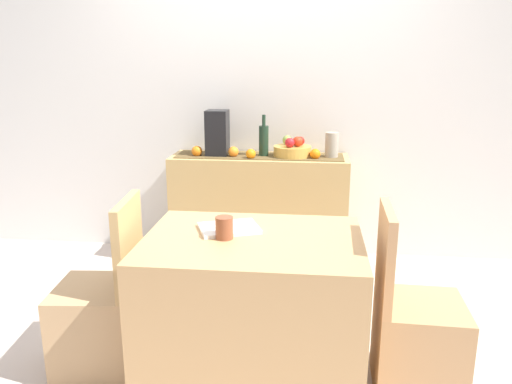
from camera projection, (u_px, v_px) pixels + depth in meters
name	position (u px, v px, depth m)	size (l,w,h in m)	color
ground_plane	(249.00, 319.00, 3.11)	(6.40, 6.40, 0.02)	beige
room_wall_rear	(267.00, 85.00, 3.89)	(6.40, 0.06, 2.70)	silver
sideboard_console	(259.00, 210.00, 3.88)	(1.33, 0.42, 0.84)	tan
table_runner	(259.00, 156.00, 3.77)	(1.25, 0.32, 0.01)	brown
fruit_bowl	(292.00, 151.00, 3.74)	(0.28, 0.28, 0.07)	gold
apple_right	(290.00, 143.00, 3.67)	(0.07, 0.07, 0.07)	red
apple_front	(300.00, 141.00, 3.76)	(0.06, 0.06, 0.06)	red
apple_left	(297.00, 142.00, 3.70)	(0.07, 0.07, 0.07)	red
apple_upper	(287.00, 140.00, 3.78)	(0.07, 0.07, 0.07)	#899D44
wine_bottle	(264.00, 140.00, 3.74)	(0.07, 0.07, 0.31)	#1D3323
coffee_maker	(217.00, 133.00, 3.77)	(0.16, 0.18, 0.34)	black
ceramic_vase	(332.00, 145.00, 3.69)	(0.10, 0.10, 0.19)	#A29987
orange_loose_far	(197.00, 151.00, 3.76)	(0.08, 0.08, 0.08)	orange
orange_loose_end	(315.00, 154.00, 3.65)	(0.08, 0.08, 0.08)	orange
orange_loose_near_bowl	(251.00, 154.00, 3.66)	(0.07, 0.07, 0.07)	orange
orange_loose_mid	(233.00, 152.00, 3.73)	(0.08, 0.08, 0.08)	orange
dining_table	(253.00, 310.00, 2.43)	(1.02, 0.77, 0.74)	tan
open_book	(229.00, 228.00, 2.44)	(0.28, 0.21, 0.02)	white
coffee_cup	(224.00, 228.00, 2.32)	(0.08, 0.08, 0.10)	brown
chair_near_window	(101.00, 320.00, 2.54)	(0.43, 0.43, 0.90)	tan
chair_by_corner	(415.00, 339.00, 2.38)	(0.41, 0.41, 0.90)	tan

